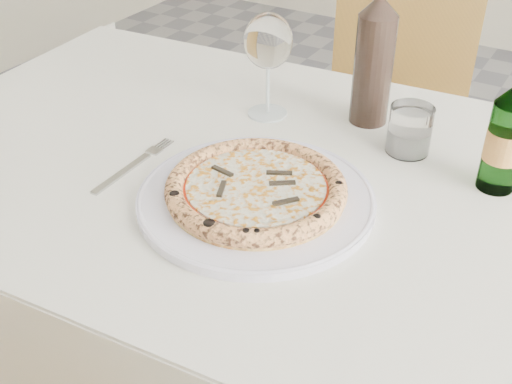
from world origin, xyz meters
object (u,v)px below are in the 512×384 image
at_px(dining_table, 286,217).
at_px(tumbler, 409,133).
at_px(plate, 256,198).
at_px(chair_far, 400,105).
at_px(wine_bottle, 374,59).
at_px(beer_bottle, 506,137).
at_px(wine_glass, 268,43).
at_px(pizza, 256,189).

bearing_deg(dining_table, tumbler, 49.47).
height_order(plate, tumbler, tumbler).
height_order(chair_far, wine_bottle, wine_bottle).
xyz_separation_m(dining_table, chair_far, (-0.06, 0.78, -0.13)).
bearing_deg(chair_far, plate, -85.80).
distance_m(dining_table, chair_far, 0.79).
bearing_deg(plate, beer_bottle, 37.58).
xyz_separation_m(chair_far, wine_glass, (-0.07, -0.61, 0.37)).
relative_size(dining_table, chair_far, 1.60).
xyz_separation_m(plate, pizza, (-0.00, 0.00, 0.02)).
relative_size(tumbler, beer_bottle, 0.37).
relative_size(pizza, wine_bottle, 0.96).
bearing_deg(dining_table, plate, -90.00).
bearing_deg(beer_bottle, pizza, -142.42).
xyz_separation_m(chair_far, plate, (0.06, -0.88, 0.23)).
bearing_deg(pizza, tumbler, 61.78).
distance_m(chair_far, plate, 0.91).
xyz_separation_m(plate, tumbler, (0.14, 0.27, 0.03)).
bearing_deg(plate, tumbler, 61.79).
height_order(chair_far, plate, chair_far).
xyz_separation_m(pizza, beer_bottle, (0.30, 0.23, 0.06)).
bearing_deg(plate, wine_bottle, 83.08).
height_order(wine_glass, tumbler, wine_glass).
bearing_deg(wine_glass, dining_table, -51.10).
distance_m(dining_table, wine_glass, 0.31).
distance_m(wine_glass, tumbler, 0.30).
height_order(pizza, wine_bottle, wine_bottle).
distance_m(pizza, wine_glass, 0.32).
xyz_separation_m(tumbler, wine_bottle, (-0.10, 0.07, 0.09)).
bearing_deg(dining_table, beer_bottle, 23.67).
bearing_deg(beer_bottle, tumbler, 167.14).
xyz_separation_m(dining_table, beer_bottle, (0.30, 0.13, 0.18)).
height_order(dining_table, wine_bottle, wine_bottle).
relative_size(wine_glass, beer_bottle, 0.87).
bearing_deg(dining_table, wine_bottle, 80.24).
height_order(dining_table, pizza, pizza).
relative_size(dining_table, beer_bottle, 6.58).
height_order(chair_far, beer_bottle, beer_bottle).
distance_m(tumbler, beer_bottle, 0.17).
bearing_deg(plate, dining_table, 90.00).
distance_m(chair_far, pizza, 0.91).
distance_m(dining_table, beer_bottle, 0.38).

